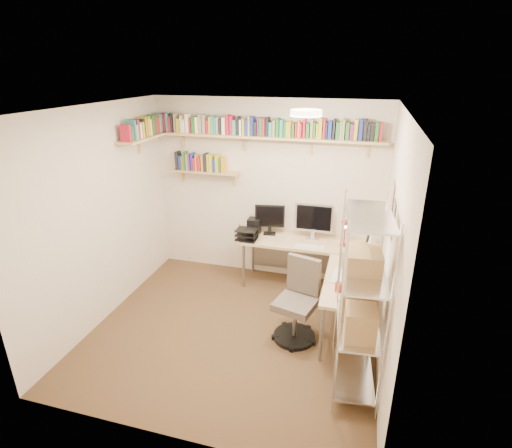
% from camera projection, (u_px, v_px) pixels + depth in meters
% --- Properties ---
extents(ground, '(3.20, 3.20, 0.00)m').
position_uv_depth(ground, '(234.00, 330.00, 4.65)').
color(ground, '#4E3721').
rests_on(ground, ground).
extents(room_shell, '(3.24, 3.04, 2.52)m').
position_uv_depth(room_shell, '(231.00, 205.00, 4.08)').
color(room_shell, beige).
rests_on(room_shell, ground).
extents(wall_shelves, '(3.12, 1.09, 0.80)m').
position_uv_depth(wall_shelves, '(231.00, 136.00, 5.17)').
color(wall_shelves, tan).
rests_on(wall_shelves, ground).
extents(corner_desk, '(1.83, 1.78, 1.19)m').
position_uv_depth(corner_desk, '(309.00, 250.00, 5.11)').
color(corner_desk, beige).
rests_on(corner_desk, ground).
extents(office_chair, '(0.51, 0.52, 0.94)m').
position_uv_depth(office_chair, '(297.00, 306.00, 4.42)').
color(office_chair, black).
rests_on(office_chair, ground).
extents(wire_rack, '(0.46, 0.83, 1.84)m').
position_uv_depth(wire_rack, '(360.00, 298.00, 3.53)').
color(wire_rack, silver).
rests_on(wire_rack, ground).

